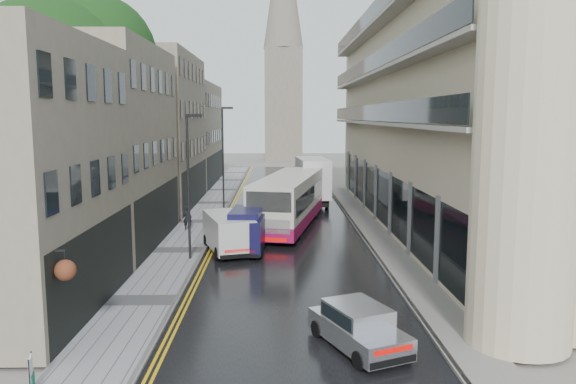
{
  "coord_description": "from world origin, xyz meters",
  "views": [
    {
      "loc": [
        -0.58,
        -10.36,
        7.26
      ],
      "look_at": [
        -0.02,
        18.0,
        3.41
      ],
      "focal_mm": 35.0,
      "sensor_mm": 36.0,
      "label": 1
    }
  ],
  "objects_px": {
    "white_lorry": "(301,184)",
    "silver_hatchback": "(360,346)",
    "navy_van": "(227,235)",
    "lamp_post_near": "(188,188)",
    "cream_bus": "(257,209)",
    "white_van": "(218,240)",
    "tree_near": "(54,122)",
    "tree_far": "(125,130)",
    "lamp_post_far": "(223,158)",
    "estate_sign": "(31,373)",
    "pedestrian": "(187,218)"
  },
  "relations": [
    {
      "from": "white_lorry",
      "to": "silver_hatchback",
      "type": "height_order",
      "value": "white_lorry"
    },
    {
      "from": "navy_van",
      "to": "lamp_post_near",
      "type": "height_order",
      "value": "lamp_post_near"
    },
    {
      "from": "silver_hatchback",
      "to": "lamp_post_near",
      "type": "distance_m",
      "value": 14.48
    },
    {
      "from": "cream_bus",
      "to": "white_van",
      "type": "distance_m",
      "value": 5.84
    },
    {
      "from": "silver_hatchback",
      "to": "navy_van",
      "type": "xyz_separation_m",
      "value": [
        -4.95,
        12.96,
        0.48
      ]
    },
    {
      "from": "tree_near",
      "to": "lamp_post_near",
      "type": "height_order",
      "value": "tree_near"
    },
    {
      "from": "tree_near",
      "to": "white_van",
      "type": "xyz_separation_m",
      "value": [
        8.91,
        -2.68,
        -5.89
      ]
    },
    {
      "from": "tree_far",
      "to": "navy_van",
      "type": "height_order",
      "value": "tree_far"
    },
    {
      "from": "white_lorry",
      "to": "navy_van",
      "type": "distance_m",
      "value": 16.14
    },
    {
      "from": "white_van",
      "to": "navy_van",
      "type": "xyz_separation_m",
      "value": [
        0.42,
        0.55,
        0.16
      ]
    },
    {
      "from": "navy_van",
      "to": "lamp_post_far",
      "type": "distance_m",
      "value": 15.63
    },
    {
      "from": "white_lorry",
      "to": "silver_hatchback",
      "type": "distance_m",
      "value": 28.46
    },
    {
      "from": "cream_bus",
      "to": "silver_hatchback",
      "type": "xyz_separation_m",
      "value": [
        3.55,
        -17.92,
        -0.99
      ]
    },
    {
      "from": "white_van",
      "to": "tree_far",
      "type": "bearing_deg",
      "value": 101.56
    },
    {
      "from": "silver_hatchback",
      "to": "navy_van",
      "type": "bearing_deg",
      "value": 87.86
    },
    {
      "from": "tree_far",
      "to": "silver_hatchback",
      "type": "height_order",
      "value": "tree_far"
    },
    {
      "from": "silver_hatchback",
      "to": "navy_van",
      "type": "distance_m",
      "value": 13.88
    },
    {
      "from": "cream_bus",
      "to": "estate_sign",
      "type": "bearing_deg",
      "value": -93.71
    },
    {
      "from": "tree_near",
      "to": "tree_far",
      "type": "xyz_separation_m",
      "value": [
        0.3,
        13.0,
        -0.72
      ]
    },
    {
      "from": "silver_hatchback",
      "to": "lamp_post_near",
      "type": "bearing_deg",
      "value": 95.5
    },
    {
      "from": "tree_near",
      "to": "silver_hatchback",
      "type": "xyz_separation_m",
      "value": [
        14.29,
        -15.09,
        -6.22
      ]
    },
    {
      "from": "cream_bus",
      "to": "silver_hatchback",
      "type": "bearing_deg",
      "value": -67.08
    },
    {
      "from": "pedestrian",
      "to": "navy_van",
      "type": "bearing_deg",
      "value": 109.07
    },
    {
      "from": "navy_van",
      "to": "tree_far",
      "type": "bearing_deg",
      "value": 124.24
    },
    {
      "from": "estate_sign",
      "to": "white_van",
      "type": "bearing_deg",
      "value": 59.3
    },
    {
      "from": "navy_van",
      "to": "estate_sign",
      "type": "xyz_separation_m",
      "value": [
        -3.88,
        -14.19,
        -0.64
      ]
    },
    {
      "from": "navy_van",
      "to": "lamp_post_near",
      "type": "xyz_separation_m",
      "value": [
        -1.82,
        -0.51,
        2.51
      ]
    },
    {
      "from": "silver_hatchback",
      "to": "lamp_post_far",
      "type": "height_order",
      "value": "lamp_post_far"
    },
    {
      "from": "cream_bus",
      "to": "pedestrian",
      "type": "bearing_deg",
      "value": 170.23
    },
    {
      "from": "pedestrian",
      "to": "cream_bus",
      "type": "bearing_deg",
      "value": 152.91
    },
    {
      "from": "lamp_post_near",
      "to": "lamp_post_far",
      "type": "height_order",
      "value": "lamp_post_far"
    },
    {
      "from": "estate_sign",
      "to": "pedestrian",
      "type": "bearing_deg",
      "value": 71.39
    },
    {
      "from": "lamp_post_near",
      "to": "lamp_post_far",
      "type": "xyz_separation_m",
      "value": [
        0.22,
        15.8,
        0.3
      ]
    },
    {
      "from": "white_van",
      "to": "pedestrian",
      "type": "xyz_separation_m",
      "value": [
        -2.68,
        7.28,
        -0.17
      ]
    },
    {
      "from": "pedestrian",
      "to": "lamp_post_near",
      "type": "relative_size",
      "value": 0.21
    },
    {
      "from": "cream_bus",
      "to": "estate_sign",
      "type": "distance_m",
      "value": 19.9
    },
    {
      "from": "cream_bus",
      "to": "white_van",
      "type": "bearing_deg",
      "value": -96.57
    },
    {
      "from": "lamp_post_near",
      "to": "cream_bus",
      "type": "bearing_deg",
      "value": 74.2
    },
    {
      "from": "tree_far",
      "to": "navy_van",
      "type": "xyz_separation_m",
      "value": [
        9.03,
        -15.13,
        -5.02
      ]
    },
    {
      "from": "tree_near",
      "to": "white_van",
      "type": "distance_m",
      "value": 11.02
    },
    {
      "from": "estate_sign",
      "to": "lamp_post_far",
      "type": "bearing_deg",
      "value": 69.13
    },
    {
      "from": "tree_far",
      "to": "cream_bus",
      "type": "distance_m",
      "value": 15.25
    },
    {
      "from": "tree_far",
      "to": "white_van",
      "type": "height_order",
      "value": "tree_far"
    },
    {
      "from": "white_lorry",
      "to": "lamp_post_far",
      "type": "height_order",
      "value": "lamp_post_far"
    },
    {
      "from": "silver_hatchback",
      "to": "white_van",
      "type": "xyz_separation_m",
      "value": [
        -5.37,
        12.41,
        0.33
      ]
    },
    {
      "from": "cream_bus",
      "to": "navy_van",
      "type": "bearing_deg",
      "value": -94.1
    },
    {
      "from": "navy_van",
      "to": "lamp_post_far",
      "type": "bearing_deg",
      "value": 99.37
    },
    {
      "from": "cream_bus",
      "to": "lamp_post_far",
      "type": "bearing_deg",
      "value": 117.93
    },
    {
      "from": "white_lorry",
      "to": "pedestrian",
      "type": "height_order",
      "value": "white_lorry"
    },
    {
      "from": "tree_near",
      "to": "estate_sign",
      "type": "relative_size",
      "value": 15.51
    }
  ]
}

